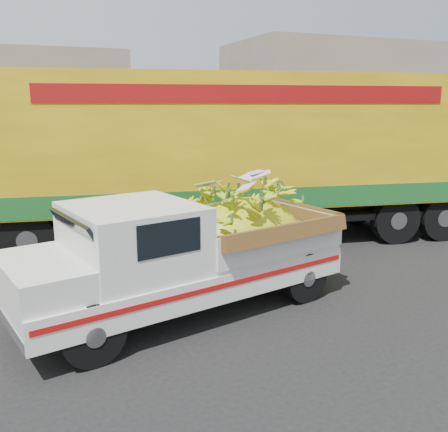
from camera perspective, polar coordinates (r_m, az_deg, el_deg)
name	(u,v)px	position (r m, az deg, el deg)	size (l,w,h in m)	color
ground	(201,290)	(8.77, -2.65, -8.43)	(100.00, 100.00, 0.00)	black
curb	(138,221)	(13.57, -9.86, -0.60)	(60.00, 0.25, 0.15)	gray
sidewalk	(123,207)	(15.59, -11.46, 1.04)	(60.00, 4.00, 0.14)	gray
building_right	(366,107)	(27.54, 15.87, 11.94)	(14.00, 6.00, 6.00)	gray
pickup_truck	(203,248)	(7.82, -2.36, -3.65)	(5.38, 2.99, 1.78)	black
semi_trailer	(239,150)	(11.48, 1.74, 7.53)	(12.07, 4.42, 3.80)	black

